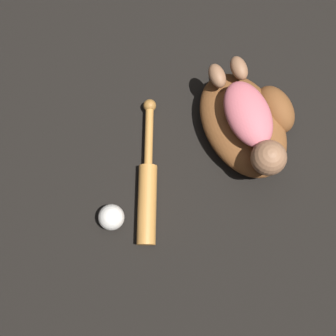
{
  "coord_description": "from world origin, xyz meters",
  "views": [
    {
      "loc": [
        0.22,
        -0.5,
        1.34
      ],
      "look_at": [
        -0.02,
        -0.31,
        0.08
      ],
      "focal_mm": 50.0,
      "sensor_mm": 36.0,
      "label": 1
    }
  ],
  "objects_px": {
    "baseball_glove": "(248,122)",
    "baseball_bat": "(148,188)",
    "baseball": "(111,217)",
    "baby_figure": "(252,122)"
  },
  "relations": [
    {
      "from": "baseball_glove",
      "to": "baseball_bat",
      "type": "relative_size",
      "value": 1.07
    },
    {
      "from": "baseball_glove",
      "to": "baseball_bat",
      "type": "height_order",
      "value": "baseball_glove"
    },
    {
      "from": "baseball",
      "to": "baseball_glove",
      "type": "bearing_deg",
      "value": 85.93
    },
    {
      "from": "baby_figure",
      "to": "baseball",
      "type": "relative_size",
      "value": 4.83
    },
    {
      "from": "baby_figure",
      "to": "baseball_bat",
      "type": "relative_size",
      "value": 1.02
    },
    {
      "from": "baseball_glove",
      "to": "baseball",
      "type": "bearing_deg",
      "value": -94.07
    },
    {
      "from": "baseball_bat",
      "to": "baseball",
      "type": "distance_m",
      "value": 0.13
    },
    {
      "from": "baseball_bat",
      "to": "baseball",
      "type": "bearing_deg",
      "value": -88.48
    },
    {
      "from": "baseball_glove",
      "to": "baby_figure",
      "type": "distance_m",
      "value": 0.1
    },
    {
      "from": "baby_figure",
      "to": "baseball_bat",
      "type": "distance_m",
      "value": 0.35
    }
  ]
}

